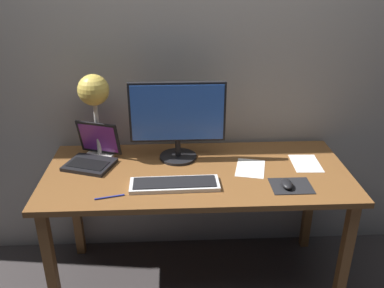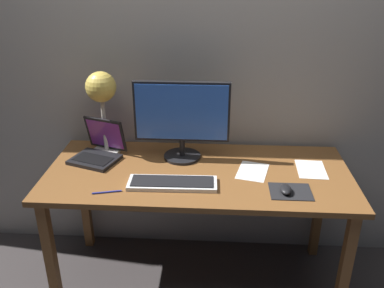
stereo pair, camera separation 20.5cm
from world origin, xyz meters
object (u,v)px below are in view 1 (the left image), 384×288
object	(u,v)px
laptop	(94,152)
mouse	(287,184)
monitor	(178,117)
pen	(110,197)
desk_lamp	(94,96)
keyboard_main	(175,184)

from	to	relation	value
laptop	mouse	world-z (taller)	laptop
monitor	pen	world-z (taller)	monitor
desk_lamp	laptop	bearing A→B (deg)	-104.79
mouse	monitor	bearing A→B (deg)	146.57
mouse	keyboard_main	bearing A→B (deg)	176.05
monitor	laptop	distance (m)	0.50
laptop	mouse	size ratio (longest dim) A/B	3.26
laptop	desk_lamp	world-z (taller)	desk_lamp
keyboard_main	desk_lamp	bearing A→B (deg)	139.70
laptop	mouse	xyz separation A→B (m)	(0.99, -0.32, -0.04)
monitor	pen	size ratio (longest dim) A/B	3.69
laptop	keyboard_main	bearing A→B (deg)	-33.22
desk_lamp	pen	xyz separation A→B (m)	(0.11, -0.45, -0.35)
desk_lamp	pen	world-z (taller)	desk_lamp
laptop	pen	world-z (taller)	laptop
monitor	desk_lamp	bearing A→B (deg)	174.03
keyboard_main	pen	xyz separation A→B (m)	(-0.31, -0.09, -0.01)
desk_lamp	monitor	bearing A→B (deg)	-5.97
mouse	pen	distance (m)	0.86
keyboard_main	desk_lamp	xyz separation A→B (m)	(-0.42, 0.36, 0.34)
mouse	desk_lamp	bearing A→B (deg)	157.89
keyboard_main	laptop	distance (m)	0.52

